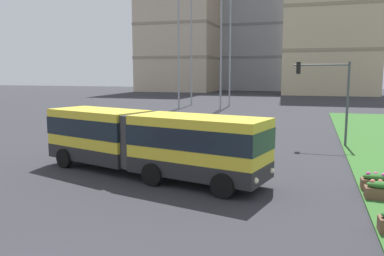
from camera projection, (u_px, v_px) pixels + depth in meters
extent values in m
cube|color=yellow|center=(199.00, 146.00, 17.04)|extent=(6.42, 3.84, 2.55)
cube|color=#262628|center=(199.00, 166.00, 17.17)|extent=(6.44, 3.86, 0.70)
cube|color=#19232D|center=(199.00, 136.00, 16.98)|extent=(6.47, 3.89, 0.90)
cube|color=yellow|center=(99.00, 134.00, 20.33)|extent=(5.72, 3.98, 2.55)
cube|color=#262628|center=(100.00, 151.00, 20.45)|extent=(5.74, 4.01, 0.70)
cube|color=#19232D|center=(99.00, 126.00, 20.27)|extent=(5.77, 4.03, 0.90)
cylinder|color=#383838|center=(144.00, 140.00, 18.56)|extent=(2.40, 2.40, 2.45)
cylinder|color=black|center=(248.00, 172.00, 17.36)|extent=(1.04, 0.51, 1.00)
cylinder|color=black|center=(223.00, 186.00, 15.24)|extent=(1.04, 0.51, 1.00)
cylinder|color=black|center=(183.00, 163.00, 19.08)|extent=(1.04, 0.51, 1.00)
cylinder|color=black|center=(152.00, 175.00, 16.96)|extent=(1.04, 0.51, 1.00)
cylinder|color=black|center=(101.00, 151.00, 22.25)|extent=(1.04, 0.57, 1.00)
cylinder|color=black|center=(64.00, 158.00, 20.22)|extent=(1.04, 0.57, 1.00)
sphere|color=#F9EFC6|center=(272.00, 171.00, 16.41)|extent=(0.24, 0.24, 0.24)
sphere|color=#F9EFC6|center=(256.00, 181.00, 14.88)|extent=(0.24, 0.24, 0.24)
cube|color=#B7BABF|center=(152.00, 127.00, 31.29)|extent=(4.45, 1.93, 0.80)
cube|color=black|center=(150.00, 119.00, 31.24)|extent=(2.43, 1.75, 0.60)
cylinder|color=black|center=(174.00, 130.00, 31.69)|extent=(0.65, 0.24, 0.64)
cylinder|color=black|center=(165.00, 133.00, 30.00)|extent=(0.65, 0.24, 0.64)
cylinder|color=black|center=(140.00, 128.00, 32.65)|extent=(0.65, 0.24, 0.64)
cylinder|color=black|center=(130.00, 131.00, 30.97)|extent=(0.65, 0.24, 0.64)
cube|color=brown|center=(380.00, 193.00, 14.98)|extent=(1.10, 0.56, 0.44)
ellipsoid|color=#2D6B28|center=(380.00, 185.00, 14.93)|extent=(0.99, 0.50, 0.28)
sphere|color=#EF7566|center=(373.00, 182.00, 15.00)|extent=(0.20, 0.20, 0.20)
sphere|color=#EF7566|center=(380.00, 182.00, 15.00)|extent=(0.20, 0.20, 0.20)
cube|color=brown|center=(375.00, 184.00, 16.15)|extent=(1.10, 0.56, 0.44)
ellipsoid|color=#2D6B28|center=(376.00, 177.00, 16.11)|extent=(0.99, 0.50, 0.28)
sphere|color=#D14C99|center=(368.00, 174.00, 16.17)|extent=(0.20, 0.20, 0.20)
sphere|color=#D14C99|center=(375.00, 174.00, 16.17)|extent=(0.20, 0.20, 0.20)
sphere|color=#D14C99|center=(383.00, 175.00, 15.95)|extent=(0.20, 0.20, 0.20)
cylinder|color=#474C51|center=(347.00, 105.00, 25.82)|extent=(0.16, 0.16, 5.62)
cylinder|color=#474C51|center=(321.00, 65.00, 25.97)|extent=(3.51, 0.10, 0.10)
cube|color=black|center=(299.00, 68.00, 26.42)|extent=(0.28, 0.28, 0.80)
sphere|color=red|center=(299.00, 64.00, 26.39)|extent=(0.16, 0.16, 0.16)
sphere|color=yellow|center=(298.00, 68.00, 26.42)|extent=(0.16, 0.16, 0.16)
sphere|color=green|center=(298.00, 72.00, 26.46)|extent=(0.16, 0.16, 0.16)
cube|color=#C6B299|center=(178.00, 11.00, 107.29)|extent=(20.36, 16.10, 43.93)
cube|color=gray|center=(179.00, 58.00, 109.05)|extent=(20.56, 16.30, 0.70)
cube|color=gray|center=(178.00, 26.00, 107.84)|extent=(20.56, 16.30, 0.70)
cube|color=#9EA3AD|center=(258.00, 12.00, 116.17)|extent=(19.19, 16.51, 45.81)
cube|color=gray|center=(256.00, 58.00, 118.01)|extent=(19.39, 16.71, 0.70)
cube|color=gray|center=(257.00, 27.00, 116.75)|extent=(19.39, 16.71, 0.70)
cube|color=#9C8D6E|center=(330.00, 52.00, 92.39)|extent=(20.90, 18.70, 0.70)
cube|color=#9C8D6E|center=(332.00, 10.00, 91.07)|extent=(20.90, 18.70, 0.70)
cylinder|color=gray|center=(191.00, 0.00, 58.65)|extent=(0.24, 0.24, 31.64)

